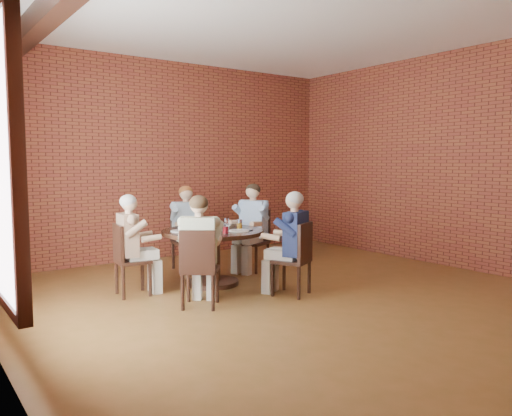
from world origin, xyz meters
TOP-DOWN VIEW (x-y plane):
  - floor at (0.00, 0.00)m, footprint 7.00×7.00m
  - ceiling at (0.00, 0.00)m, footprint 7.00×7.00m
  - wall_back at (0.00, 3.50)m, footprint 7.00×0.00m
  - wall_right at (3.25, 0.00)m, footprint 0.00×7.00m
  - dining_table at (-0.45, 1.28)m, footprint 1.37×1.37m
  - chair_a at (0.57, 1.74)m, footprint 0.56×0.56m
  - diner_a at (0.50, 1.70)m, footprint 0.80×0.74m
  - chair_b at (-0.27, 2.40)m, footprint 0.46×0.46m
  - diner_b at (-0.28, 2.32)m, footprint 0.59×0.69m
  - chair_c at (-1.61, 1.41)m, footprint 0.43×0.43m
  - diner_c at (-1.53, 1.40)m, footprint 0.64×0.55m
  - chair_d at (-1.15, 0.41)m, footprint 0.57×0.57m
  - diner_d at (-1.10, 0.47)m, footprint 0.77×0.79m
  - chair_e at (0.12, 0.19)m, footprint 0.55×0.55m
  - diner_e at (0.08, 0.26)m, footprint 0.73×0.78m
  - plate_a at (-0.12, 1.59)m, footprint 0.26×0.26m
  - plate_b at (-0.34, 1.78)m, footprint 0.26×0.26m
  - plate_c at (-0.87, 1.39)m, footprint 0.26×0.26m
  - plate_d at (-0.22, 0.97)m, footprint 0.26×0.26m
  - glass_a at (-0.19, 1.34)m, footprint 0.07×0.07m
  - glass_b at (-0.39, 1.45)m, footprint 0.07×0.07m
  - glass_c at (-0.53, 1.58)m, footprint 0.07×0.07m
  - glass_d at (-0.64, 1.38)m, footprint 0.07×0.07m
  - glass_e at (-0.74, 1.27)m, footprint 0.07×0.07m
  - glass_f at (-0.49, 0.88)m, footprint 0.07×0.07m
  - glass_g at (-0.43, 1.11)m, footprint 0.07×0.07m
  - glass_h at (-0.14, 1.09)m, footprint 0.07×0.07m
  - smartphone at (-0.09, 0.97)m, footprint 0.12×0.16m

SIDE VIEW (x-z plane):
  - floor at x=0.00m, z-range 0.00..0.00m
  - chair_c at x=-1.61m, z-range 0.04..0.94m
  - chair_d at x=-1.15m, z-range 0.04..0.95m
  - chair_b at x=-0.27m, z-range 0.04..0.96m
  - chair_e at x=0.12m, z-range 0.04..0.96m
  - chair_a at x=0.57m, z-range 0.04..0.97m
  - dining_table at x=-0.45m, z-range 0.15..0.90m
  - diner_c at x=-1.53m, z-range 0.00..1.26m
  - diner_d at x=-1.10m, z-range 0.00..1.28m
  - diner_b at x=-0.28m, z-range 0.00..1.29m
  - diner_e at x=0.08m, z-range 0.00..1.29m
  - diner_a at x=0.50m, z-range 0.00..1.33m
  - smartphone at x=-0.09m, z-range 0.75..0.76m
  - plate_a at x=-0.12m, z-range 0.75..0.76m
  - plate_b at x=-0.34m, z-range 0.75..0.76m
  - plate_c at x=-0.87m, z-range 0.75..0.76m
  - plate_d at x=-0.22m, z-range 0.75..0.76m
  - glass_a at x=-0.19m, z-range 0.75..0.89m
  - glass_b at x=-0.39m, z-range 0.75..0.89m
  - glass_c at x=-0.53m, z-range 0.75..0.89m
  - glass_d at x=-0.64m, z-range 0.75..0.89m
  - glass_e at x=-0.74m, z-range 0.75..0.89m
  - glass_f at x=-0.49m, z-range 0.75..0.89m
  - glass_g at x=-0.43m, z-range 0.75..0.89m
  - glass_h at x=-0.14m, z-range 0.75..0.89m
  - wall_back at x=0.00m, z-range -1.80..5.20m
  - wall_right at x=3.25m, z-range -1.80..5.20m
  - ceiling at x=0.00m, z-range 3.40..3.40m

